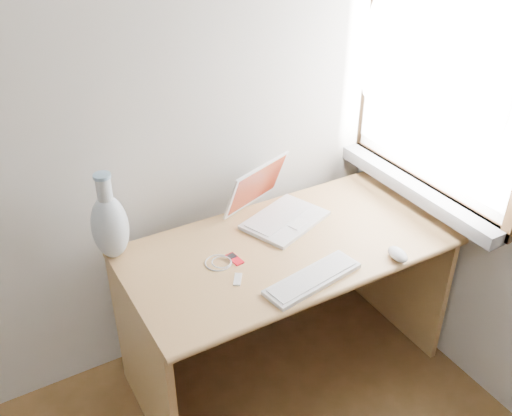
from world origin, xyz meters
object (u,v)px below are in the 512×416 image
vase (110,224)px  external_keyboard (313,279)px  laptop (280,206)px  desk (276,272)px

vase → external_keyboard: bearing=-41.4°
laptop → vase: bearing=152.7°
external_keyboard → laptop: bearing=64.7°
desk → external_keyboard: external_keyboard is taller
laptop → vase: vase is taller
external_keyboard → vase: (-0.59, 0.52, 0.14)m
desk → laptop: size_ratio=3.27×
desk → vase: 0.76m
desk → vase: bearing=163.0°
external_keyboard → desk: bearing=72.8°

